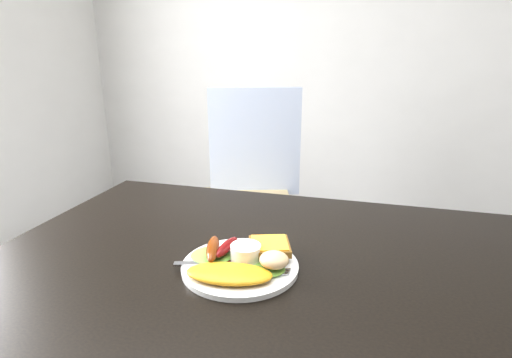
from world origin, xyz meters
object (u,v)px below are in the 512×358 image
plate (240,266)px  dining_table (271,267)px  dining_chair (243,207)px  person (313,187)px

plate → dining_table: bearing=49.7°
dining_chair → person: 0.43m
dining_table → person: (-0.02, 0.83, -0.09)m
dining_table → person: size_ratio=0.94×
plate → dining_chair: bearing=106.9°
dining_table → plate: (-0.05, -0.06, 0.03)m
person → dining_table: bearing=98.1°
person → plate: (-0.03, -0.89, 0.12)m
person → plate: 0.90m
dining_table → plate: size_ratio=5.18×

